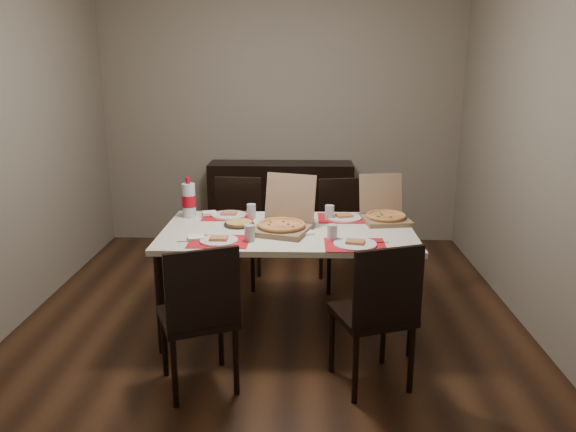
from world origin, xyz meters
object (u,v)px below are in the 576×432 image
object	(u,v)px
pizza_box_center	(283,223)
chair_far_right	(344,228)
chair_far_left	(237,226)
chair_near_left	(200,313)
dip_bowl	(306,221)
soda_bottle	(189,200)
sideboard	(281,205)
dining_table	(288,238)
chair_near_right	(378,310)

from	to	relation	value
pizza_box_center	chair_far_right	bearing A→B (deg)	60.66
chair_far_left	chair_far_right	bearing A→B (deg)	-1.81
chair_near_left	chair_far_right	xyz separation A→B (m)	(0.96, 1.76, 0.00)
dip_bowl	soda_bottle	bearing A→B (deg)	170.87
sideboard	chair_near_left	world-z (taller)	chair_near_left
sideboard	dip_bowl	xyz separation A→B (m)	(0.26, -1.75, 0.32)
soda_bottle	chair_near_left	bearing A→B (deg)	-76.69
dining_table	chair_far_left	xyz separation A→B (m)	(-0.48, 0.89, -0.17)
sideboard	soda_bottle	size ratio (longest dim) A/B	4.76
chair_near_right	sideboard	bearing A→B (deg)	103.77
dip_bowl	dining_table	bearing A→B (deg)	-126.84
chair_near_right	pizza_box_center	bearing A→B (deg)	126.05
sideboard	chair_far_left	world-z (taller)	chair_far_left
sideboard	soda_bottle	distance (m)	1.78
chair_near_right	chair_far_left	bearing A→B (deg)	120.79
dining_table	chair_far_left	bearing A→B (deg)	118.38
chair_near_left	chair_near_right	distance (m)	1.04
chair_far_left	pizza_box_center	bearing A→B (deg)	-64.29
dining_table	chair_near_left	distance (m)	1.04
sideboard	dip_bowl	bearing A→B (deg)	-81.57
dining_table	chair_near_left	size ratio (longest dim) A/B	1.94
chair_far_left	chair_far_right	world-z (taller)	same
chair_near_right	soda_bottle	xyz separation A→B (m)	(-1.32, 1.16, 0.37)
dining_table	dip_bowl	bearing A→B (deg)	53.16
chair_near_left	chair_far_right	bearing A→B (deg)	61.48
chair_near_right	dip_bowl	bearing A→B (deg)	112.41
chair_far_right	dip_bowl	world-z (taller)	chair_far_right
soda_bottle	pizza_box_center	bearing A→B (deg)	-25.69
chair_near_right	dip_bowl	distance (m)	1.12
dining_table	sideboard	bearing A→B (deg)	93.81
chair_far_right	chair_near_left	bearing A→B (deg)	-118.52
chair_far_right	sideboard	bearing A→B (deg)	119.30
dining_table	chair_near_right	xyz separation A→B (m)	(0.55, -0.84, -0.17)
chair_near_left	chair_far_right	world-z (taller)	same
dining_table	chair_far_left	world-z (taller)	chair_far_left
chair_far_right	soda_bottle	bearing A→B (deg)	-156.59
dining_table	soda_bottle	world-z (taller)	soda_bottle
dining_table	dip_bowl	distance (m)	0.23
chair_near_right	soda_bottle	world-z (taller)	soda_bottle
pizza_box_center	chair_near_right	bearing A→B (deg)	-53.95
chair_near_left	dip_bowl	distance (m)	1.27
sideboard	chair_far_right	bearing A→B (deg)	-60.70
sideboard	chair_near_right	distance (m)	2.84
chair_far_right	pizza_box_center	world-z (taller)	pizza_box_center
chair_near_left	soda_bottle	size ratio (longest dim) A/B	2.95
sideboard	dip_bowl	distance (m)	1.79
sideboard	dining_table	bearing A→B (deg)	-86.19
sideboard	pizza_box_center	distance (m)	1.99
sideboard	dip_bowl	size ratio (longest dim) A/B	11.94
dining_table	chair_near_right	world-z (taller)	chair_near_right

